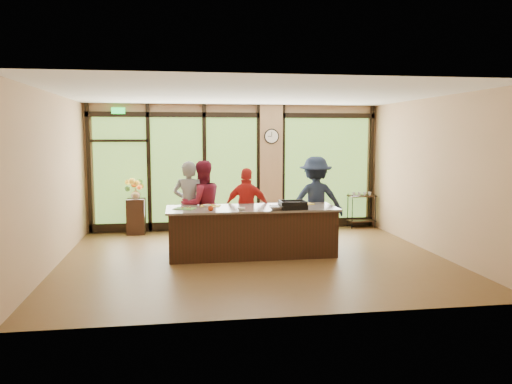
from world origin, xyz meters
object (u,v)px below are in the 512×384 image
object	(u,v)px
cook_right	(315,201)
island_base	(252,232)
roasting_pan	(293,207)
bar_cart	(362,206)
cook_left	(189,205)
flower_stand	(136,216)

from	to	relation	value
cook_right	island_base	bearing A→B (deg)	32.63
roasting_pan	bar_cart	distance (m)	3.69
cook_right	roasting_pan	bearing A→B (deg)	60.87
roasting_pan	bar_cart	size ratio (longest dim) A/B	0.54
roasting_pan	cook_left	bearing A→B (deg)	147.00
island_base	roasting_pan	size ratio (longest dim) A/B	6.51
cook_left	cook_right	size ratio (longest dim) A/B	0.96
island_base	cook_right	distance (m)	1.71
flower_stand	bar_cart	xyz separation A→B (m)	(5.45, 0.00, 0.12)
roasting_pan	flower_stand	distance (m)	4.17
island_base	roasting_pan	xyz separation A→B (m)	(0.71, -0.33, 0.52)
flower_stand	bar_cart	distance (m)	5.45
cook_left	flower_stand	distance (m)	2.16
island_base	cook_right	size ratio (longest dim) A/B	1.69
cook_right	roasting_pan	distance (m)	1.32
cook_right	bar_cart	size ratio (longest dim) A/B	2.08
cook_left	bar_cart	size ratio (longest dim) A/B	2.00
island_base	flower_stand	world-z (taller)	island_base
cook_left	flower_stand	world-z (taller)	cook_left
roasting_pan	bar_cart	xyz separation A→B (m)	(2.39, 2.78, -0.43)
roasting_pan	bar_cart	bearing A→B (deg)	45.34
flower_stand	bar_cart	bearing A→B (deg)	1.63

